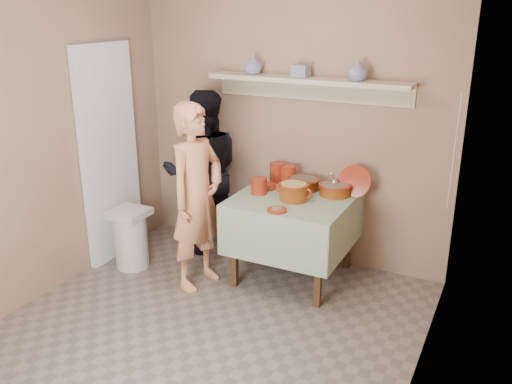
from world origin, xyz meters
The scene contains 22 objects.
ground centered at (0.00, 0.00, 0.00)m, with size 3.50×3.50×0.00m, color #706358.
tile_panel centered at (-1.46, 0.95, 1.00)m, with size 0.06×0.70×2.00m, color silver.
plate_stack_a centered at (-0.05, 1.57, 0.85)m, with size 0.14×0.14×0.18m, color maroon.
plate_stack_b centered at (0.07, 1.57, 0.85)m, with size 0.14×0.14×0.17m, color maroon.
bowl_stack centered at (-0.05, 1.21, 0.83)m, with size 0.14×0.14×0.14m, color maroon.
empty_bowl centered at (-0.04, 1.36, 0.78)m, with size 0.15×0.15×0.05m, color maroon.
propped_lid centered at (0.69, 1.56, 0.88)m, with size 0.28×0.28×0.02m, color maroon.
vase_right centered at (0.64, 1.61, 1.80)m, with size 0.16×0.16×0.17m, color navy.
vase_left centered at (-0.32, 1.63, 1.81)m, with size 0.17×0.17×0.17m, color navy.
ceramic_box centered at (0.14, 1.63, 1.77)m, with size 0.14×0.10×0.10m, color navy.
person_cook centered at (-0.43, 0.81, 0.79)m, with size 0.58×0.38×1.59m, color tan.
person_helper centered at (-0.76, 1.45, 0.79)m, with size 0.77×0.60×1.58m, color black.
room_shell centered at (0.00, 0.00, 1.61)m, with size 3.04×3.54×2.62m.
serving_table centered at (0.25, 1.28, 0.64)m, with size 0.97×0.97×0.76m.
cazuela_meat_a centered at (0.24, 1.50, 0.82)m, with size 0.30×0.30×0.10m.
cazuela_meat_b centered at (0.55, 1.46, 0.82)m, with size 0.28×0.28×0.10m.
ladle centered at (0.54, 1.48, 0.87)m, with size 0.08×0.26×0.19m.
cazuela_rice centered at (0.28, 1.20, 0.85)m, with size 0.33×0.25×0.14m.
front_plate centered at (0.26, 0.89, 0.77)m, with size 0.16×0.16×0.03m.
wall_shelf centered at (0.20, 1.65, 1.67)m, with size 1.80×0.25×0.21m.
trash_bin centered at (-1.16, 0.80, 0.28)m, with size 0.32×0.32×0.56m.
electrical_cord centered at (1.47, 1.48, 1.25)m, with size 0.01×0.05×0.90m.
Camera 1 is at (1.90, -2.76, 2.31)m, focal length 38.00 mm.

